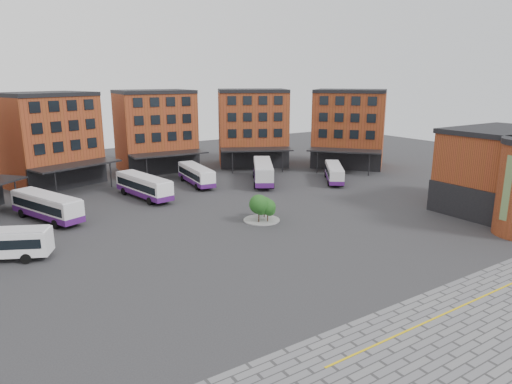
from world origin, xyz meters
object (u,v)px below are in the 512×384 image
bus_d (196,175)px  bus_f (334,173)px  tree_island (263,207)px  bus_b (47,206)px  bus_c (144,186)px  bus_e (263,172)px

bus_d → bus_f: (20.04, -10.53, -0.11)m
bus_d → bus_f: bearing=-21.5°
tree_island → bus_b: bearing=145.7°
bus_d → bus_f: size_ratio=1.17×
bus_c → bus_d: bus_c is taller
bus_b → bus_e: (33.02, 2.23, 0.13)m
bus_f → bus_e: bearing=-171.1°
bus_b → tree_island: bearing=-55.4°
bus_b → bus_f: 43.53m
bus_c → bus_d: bearing=9.7°
bus_e → bus_f: (10.37, -5.65, -0.35)m
bus_e → bus_f: bearing=3.3°
tree_island → bus_e: bus_e is taller
bus_b → bus_d: size_ratio=1.06×
bus_c → bus_d: size_ratio=1.08×
bus_c → bus_f: size_ratio=1.26×
bus_d → bus_f: 22.64m
bus_c → bus_f: bearing=-22.8°
bus_c → bus_e: bearing=-13.7°
tree_island → bus_f: 24.60m
bus_b → bus_e: size_ratio=0.97×
bus_d → bus_e: 10.83m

